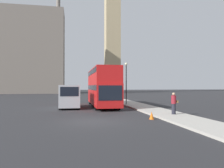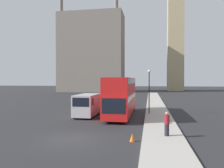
# 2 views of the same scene
# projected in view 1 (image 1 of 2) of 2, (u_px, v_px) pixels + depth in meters

# --- Properties ---
(ground_plane) EXTENTS (300.00, 300.00, 0.00)m
(ground_plane) POSITION_uv_depth(u_px,v_px,m) (93.00, 121.00, 15.08)
(ground_plane) COLOR #28282B
(sidewalk_strip) EXTENTS (2.99, 120.00, 0.15)m
(sidewalk_strip) POSITION_uv_depth(u_px,v_px,m) (180.00, 118.00, 16.25)
(sidewalk_strip) COLOR #ADA89E
(sidewalk_strip) RESTS_ON ground_plane
(clock_tower) EXTENTS (6.74, 6.91, 73.16)m
(clock_tower) POSITION_uv_depth(u_px,v_px,m) (112.00, 6.00, 95.18)
(clock_tower) COLOR tan
(clock_tower) RESTS_ON ground_plane
(building_block_distant) EXTENTS (23.95, 10.98, 35.82)m
(building_block_distant) POSITION_uv_depth(u_px,v_px,m) (29.00, 52.00, 76.72)
(building_block_distant) COLOR slate
(building_block_distant) RESTS_ON ground_plane
(red_double_decker_bus) EXTENTS (2.63, 11.33, 4.50)m
(red_double_decker_bus) POSITION_uv_depth(u_px,v_px,m) (102.00, 86.00, 26.29)
(red_double_decker_bus) COLOR red
(red_double_decker_bus) RESTS_ON ground_plane
(white_van) EXTENTS (2.19, 5.09, 2.57)m
(white_van) POSITION_uv_depth(u_px,v_px,m) (70.00, 96.00, 24.35)
(white_van) COLOR #B2B7BC
(white_van) RESTS_ON ground_plane
(pedestrian) EXTENTS (0.55, 0.39, 1.76)m
(pedestrian) POSITION_uv_depth(u_px,v_px,m) (174.00, 103.00, 17.81)
(pedestrian) COLOR #23232D
(pedestrian) RESTS_ON sidewalk_strip
(street_lamp) EXTENTS (0.36, 0.36, 5.35)m
(street_lamp) POSITION_uv_depth(u_px,v_px,m) (126.00, 77.00, 28.07)
(street_lamp) COLOR black
(street_lamp) RESTS_ON sidewalk_strip
(parked_sedan) EXTENTS (1.72, 4.50, 1.39)m
(parked_sedan) POSITION_uv_depth(u_px,v_px,m) (67.00, 95.00, 44.94)
(parked_sedan) COLOR black
(parked_sedan) RESTS_ON ground_plane
(traffic_cone) EXTENTS (0.36, 0.36, 0.55)m
(traffic_cone) POSITION_uv_depth(u_px,v_px,m) (152.00, 116.00, 16.00)
(traffic_cone) COLOR orange
(traffic_cone) RESTS_ON ground_plane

